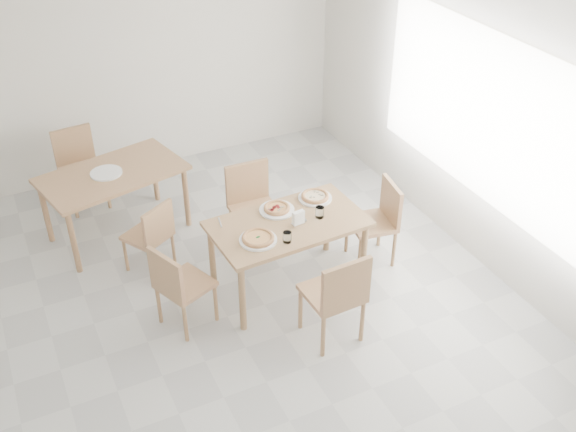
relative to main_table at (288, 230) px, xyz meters
name	(u,v)px	position (x,y,z in m)	size (l,w,h in m)	color
room	(489,120)	(1.91, -0.29, 0.84)	(7.28, 7.00, 7.00)	beige
main_table	(288,230)	(0.00, 0.00, 0.00)	(1.45, 0.87, 0.75)	tan
chair_south	(338,293)	(0.05, -0.84, -0.12)	(0.48, 0.48, 0.93)	tan
chair_north	(252,202)	(-0.03, 0.77, -0.13)	(0.46, 0.46, 0.92)	tan
chair_west	(178,283)	(-1.10, -0.08, -0.17)	(0.54, 0.54, 0.84)	tan
chair_east	(380,217)	(1.02, 0.02, -0.16)	(0.49, 0.49, 0.86)	tan
plate_margherita	(258,240)	(-0.36, -0.14, 0.10)	(0.33, 0.33, 0.02)	white
plate_mushroom	(315,198)	(0.40, 0.24, 0.10)	(0.32, 0.32, 0.02)	white
plate_pepperoni	(277,210)	(-0.01, 0.22, 0.10)	(0.33, 0.33, 0.02)	white
pizza_margherita	(258,238)	(-0.36, -0.14, 0.12)	(0.34, 0.34, 0.03)	#E5AB6B
pizza_mushroom	(315,196)	(0.40, 0.24, 0.12)	(0.30, 0.30, 0.03)	#E5AB6B
pizza_pepperoni	(277,208)	(-0.01, 0.22, 0.12)	(0.29, 0.29, 0.03)	#E5AB6B
tumbler_a	(287,237)	(-0.14, -0.27, 0.14)	(0.08, 0.08, 0.10)	white
tumbler_b	(320,212)	(0.30, -0.05, 0.14)	(0.08, 0.08, 0.11)	white
napkin_holder	(298,218)	(0.07, -0.07, 0.16)	(0.13, 0.07, 0.14)	silver
fork_a	(303,216)	(0.17, 0.03, 0.09)	(0.02, 0.19, 0.01)	silver
fork_b	(220,222)	(-0.56, 0.26, 0.09)	(0.01, 0.17, 0.01)	silver
second_table	(113,180)	(-1.23, 1.59, 0.00)	(1.58, 1.13, 0.75)	tan
chair_back_s	(152,233)	(-1.07, 0.79, -0.21)	(0.53, 0.53, 0.78)	tan
chair_back_n	(79,162)	(-1.45, 2.38, -0.14)	(0.49, 0.49, 0.89)	tan
plate_empty	(106,173)	(-1.29, 1.59, 0.10)	(0.32, 0.32, 0.02)	white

